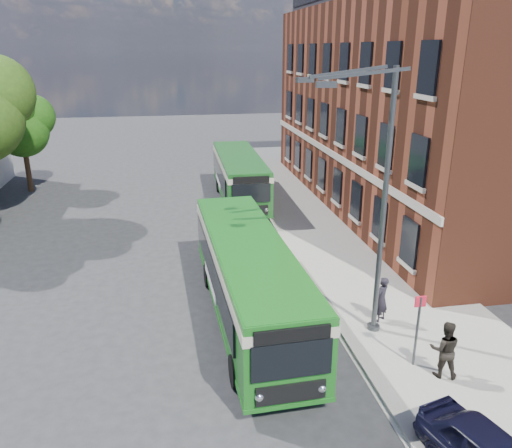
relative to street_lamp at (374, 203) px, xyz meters
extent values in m
plane|color=#2C2C2F|center=(-4.84, 2.00, -4.79)|extent=(120.00, 120.00, 0.00)
cube|color=#99978B|center=(2.16, 10.00, -4.72)|extent=(6.00, 48.00, 0.15)
cube|color=beige|center=(-0.89, 10.00, -4.79)|extent=(0.12, 48.00, 0.01)
cube|color=maroon|center=(9.16, 14.00, 1.21)|extent=(12.00, 26.00, 12.00)
cube|color=beige|center=(3.12, 14.00, -1.19)|extent=(0.12, 26.00, 0.35)
cylinder|color=#3E4143|center=(0.36, 0.00, -4.64)|extent=(0.44, 0.44, 0.30)
cylinder|color=#3E4143|center=(0.36, 0.00, -0.29)|extent=(0.18, 0.18, 9.00)
cube|color=#3E4143|center=(-0.87, -0.60, 4.01)|extent=(2.58, 0.46, 0.37)
cube|color=#3E4143|center=(-0.87, 0.60, 4.01)|extent=(2.58, 0.46, 0.37)
cube|color=#3E4143|center=(-2.11, -1.08, 3.76)|extent=(0.55, 0.22, 0.16)
cube|color=#3E4143|center=(-2.11, 1.08, 3.76)|extent=(0.55, 0.22, 0.16)
cylinder|color=#3E4143|center=(0.76, -2.20, -3.54)|extent=(0.08, 0.08, 2.50)
cube|color=red|center=(0.76, -2.20, -2.44)|extent=(0.35, 0.04, 0.35)
cube|color=#19661A|center=(-3.77, 1.85, -3.02)|extent=(2.87, 11.41, 2.45)
cube|color=#19661A|center=(-3.77, 1.85, -4.29)|extent=(2.91, 11.45, 0.14)
cube|color=black|center=(-5.06, 2.11, -2.89)|extent=(0.39, 9.53, 1.10)
cube|color=black|center=(-2.50, 2.19, -2.89)|extent=(0.39, 9.53, 1.10)
cube|color=beige|center=(-3.77, 1.85, -2.19)|extent=(2.93, 11.47, 0.32)
cube|color=#19661A|center=(-3.77, 1.85, -1.83)|extent=(2.77, 11.30, 0.12)
cube|color=black|center=(-3.58, -3.85, -2.84)|extent=(2.15, 0.15, 1.05)
cube|color=black|center=(-3.58, -3.86, -2.09)|extent=(2.00, 0.15, 0.38)
cube|color=black|center=(-3.58, -3.86, -3.84)|extent=(1.90, 0.14, 0.55)
sphere|color=silver|center=(-4.43, -3.86, -3.84)|extent=(0.26, 0.26, 0.26)
sphere|color=silver|center=(-2.73, -3.81, -3.84)|extent=(0.26, 0.26, 0.26)
cube|color=black|center=(-3.96, 7.54, -2.79)|extent=(2.00, 0.15, 0.90)
cube|color=white|center=(-5.09, 2.80, -3.64)|extent=(0.15, 3.20, 0.45)
cylinder|color=black|center=(-4.81, -2.05, -4.29)|extent=(0.31, 1.01, 1.00)
cylinder|color=black|center=(-2.47, -1.98, -4.29)|extent=(0.31, 1.01, 1.00)
cylinder|color=black|center=(-5.03, 4.67, -4.29)|extent=(0.31, 1.01, 1.00)
cylinder|color=black|center=(-2.70, 4.75, -4.29)|extent=(0.31, 1.01, 1.00)
cube|color=#19561D|center=(-1.92, 16.83, -3.02)|extent=(2.69, 10.32, 2.45)
cube|color=#19561D|center=(-1.92, 16.83, -4.29)|extent=(2.73, 10.36, 0.14)
cube|color=black|center=(-3.20, 17.15, -2.89)|extent=(0.23, 8.48, 1.10)
cube|color=black|center=(-0.64, 17.10, -2.89)|extent=(0.23, 8.48, 1.10)
cube|color=beige|center=(-1.92, 16.83, -2.19)|extent=(2.75, 10.38, 0.32)
cube|color=#19561D|center=(-1.92, 16.83, -1.83)|extent=(2.58, 10.22, 0.12)
cube|color=black|center=(-2.02, 11.66, -2.84)|extent=(2.15, 0.12, 1.05)
cube|color=black|center=(-2.02, 11.65, -2.09)|extent=(2.00, 0.12, 0.38)
cube|color=black|center=(-2.02, 11.65, -3.84)|extent=(1.90, 0.11, 0.55)
sphere|color=silver|center=(-2.87, 11.68, -3.84)|extent=(0.26, 0.26, 0.26)
sphere|color=silver|center=(-1.17, 11.65, -3.84)|extent=(0.26, 0.26, 0.26)
cube|color=black|center=(-1.83, 22.00, -2.79)|extent=(2.00, 0.12, 0.90)
cube|color=white|center=(-3.20, 17.85, -3.64)|extent=(0.10, 3.20, 0.45)
cylinder|color=black|center=(-3.15, 13.51, -4.29)|extent=(0.30, 1.00, 1.00)
cylinder|color=black|center=(-0.81, 13.47, -4.29)|extent=(0.30, 1.00, 1.00)
cylinder|color=black|center=(-3.05, 19.19, -4.29)|extent=(0.30, 1.00, 1.00)
cylinder|color=black|center=(-0.71, 19.15, -4.29)|extent=(0.30, 1.00, 1.00)
imported|color=black|center=(0.82, 0.50, -3.79)|extent=(0.74, 0.69, 1.70)
imported|color=black|center=(1.34, -2.86, -3.74)|extent=(1.07, 0.96, 1.81)
cylinder|color=#372114|center=(-16.01, 21.66, -3.30)|extent=(0.36, 0.36, 2.97)
sphere|color=#1D490F|center=(-16.01, 21.66, -0.60)|extent=(3.51, 3.51, 3.51)
sphere|color=#1D490F|center=(-15.33, 22.20, 0.28)|extent=(2.97, 2.97, 2.97)
sphere|color=#1D490F|center=(-16.62, 21.19, -0.06)|extent=(2.70, 2.70, 2.70)
sphere|color=#1D490F|center=(-16.01, 20.98, 0.95)|extent=(2.43, 2.43, 2.43)
camera|label=1|loc=(-6.38, -14.35, 4.68)|focal=35.00mm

